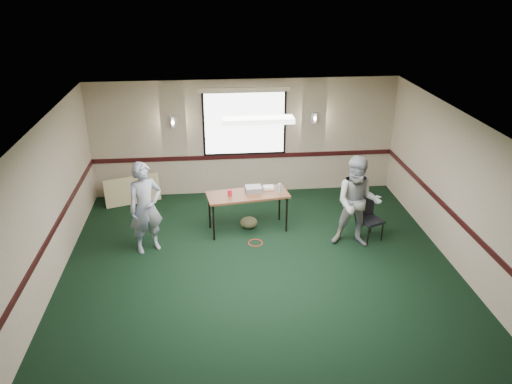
{
  "coord_description": "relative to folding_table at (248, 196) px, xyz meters",
  "views": [
    {
      "loc": [
        -0.81,
        -6.93,
        4.96
      ],
      "look_at": [
        0.0,
        1.3,
        1.2
      ],
      "focal_mm": 35.0,
      "sensor_mm": 36.0,
      "label": 1
    }
  ],
  "objects": [
    {
      "name": "water_bottle",
      "position": [
        0.64,
        0.01,
        0.15
      ],
      "size": [
        0.06,
        0.06,
        0.19
      ],
      "primitive_type": "cylinder",
      "color": "#82ACD5",
      "rests_on": "folding_table"
    },
    {
      "name": "room_shell",
      "position": [
        0.09,
        0.04,
        0.83
      ],
      "size": [
        8.0,
        8.02,
        8.0
      ],
      "color": "tan",
      "rests_on": "ground"
    },
    {
      "name": "projector",
      "position": [
        0.13,
        0.1,
        0.11
      ],
      "size": [
        0.33,
        0.29,
        0.11
      ],
      "primitive_type": "cube",
      "rotation": [
        0.0,
        0.0,
        0.07
      ],
      "color": "gray",
      "rests_on": "folding_table"
    },
    {
      "name": "game_console",
      "position": [
        0.44,
        0.21,
        0.09
      ],
      "size": [
        0.21,
        0.17,
        0.05
      ],
      "primitive_type": "cube",
      "rotation": [
        0.0,
        0.0,
        0.02
      ],
      "color": "silver",
      "rests_on": "folding_table"
    },
    {
      "name": "conference_chair",
      "position": [
        2.34,
        -0.53,
        -0.26
      ],
      "size": [
        0.53,
        0.54,
        0.84
      ],
      "rotation": [
        0.0,
        0.0,
        0.37
      ],
      "color": "black",
      "rests_on": "ground"
    },
    {
      "name": "person_left",
      "position": [
        -1.94,
        -0.59,
        0.13
      ],
      "size": [
        0.77,
        0.67,
        1.77
      ],
      "primitive_type": "imported",
      "rotation": [
        0.0,
        0.0,
        0.46
      ],
      "color": "#445795",
      "rests_on": "ground"
    },
    {
      "name": "cable_coil",
      "position": [
        0.1,
        -0.57,
        -0.74
      ],
      "size": [
        0.32,
        0.32,
        0.01
      ],
      "primitive_type": "torus",
      "rotation": [
        0.0,
        0.0,
        0.14
      ],
      "color": "red",
      "rests_on": "ground"
    },
    {
      "name": "folded_table",
      "position": [
        -2.5,
        1.52,
        -0.43
      ],
      "size": [
        1.23,
        0.57,
        0.63
      ],
      "primitive_type": "cube",
      "rotation": [
        -0.21,
        0.0,
        0.32
      ],
      "color": "tan",
      "rests_on": "ground"
    },
    {
      "name": "ground",
      "position": [
        0.09,
        -2.08,
        -0.75
      ],
      "size": [
        8.0,
        8.0,
        0.0
      ],
      "primitive_type": "plane",
      "color": "black",
      "rests_on": "ground"
    },
    {
      "name": "duffel_bag",
      "position": [
        0.02,
        0.06,
        -0.62
      ],
      "size": [
        0.39,
        0.31,
        0.25
      ],
      "primitive_type": "ellipsoid",
      "rotation": [
        0.0,
        0.0,
        -0.12
      ],
      "color": "brown",
      "rests_on": "ground"
    },
    {
      "name": "red_cup",
      "position": [
        -0.36,
        -0.05,
        0.12
      ],
      "size": [
        0.08,
        0.08,
        0.13
      ],
      "primitive_type": "cylinder",
      "color": "red",
      "rests_on": "folding_table"
    },
    {
      "name": "folding_table",
      "position": [
        0.0,
        0.0,
        0.0
      ],
      "size": [
        1.69,
        0.87,
        0.81
      ],
      "rotation": [
        0.0,
        0.0,
        0.14
      ],
      "color": "#553018",
      "rests_on": "ground"
    },
    {
      "name": "person_right",
      "position": [
        2.01,
        -0.8,
        0.15
      ],
      "size": [
        1.02,
        0.88,
        1.81
      ],
      "primitive_type": "imported",
      "rotation": [
        0.0,
        0.0,
        -0.25
      ],
      "color": "#7589B6",
      "rests_on": "ground"
    }
  ]
}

